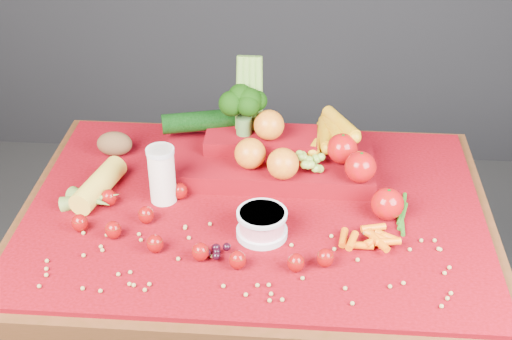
# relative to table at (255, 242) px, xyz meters

# --- Properties ---
(table) EXTENTS (1.10, 0.80, 0.75)m
(table) POSITION_rel_table_xyz_m (0.00, 0.00, 0.00)
(table) COLOR #37220C
(table) RESTS_ON ground
(red_cloth) EXTENTS (1.05, 0.75, 0.01)m
(red_cloth) POSITION_rel_table_xyz_m (0.00, 0.00, 0.10)
(red_cloth) COLOR maroon
(red_cloth) RESTS_ON table
(milk_glass) EXTENTS (0.07, 0.07, 0.14)m
(milk_glass) POSITION_rel_table_xyz_m (-0.22, 0.01, 0.18)
(milk_glass) COLOR white
(milk_glass) RESTS_ON red_cloth
(yogurt_bowl) EXTENTS (0.11, 0.11, 0.06)m
(yogurt_bowl) POSITION_rel_table_xyz_m (0.02, -0.11, 0.14)
(yogurt_bowl) COLOR silver
(yogurt_bowl) RESTS_ON red_cloth
(strawberry_scatter) EXTENTS (0.58, 0.28, 0.05)m
(strawberry_scatter) POSITION_rel_table_xyz_m (-0.15, -0.14, 0.13)
(strawberry_scatter) COLOR maroon
(strawberry_scatter) RESTS_ON red_cloth
(dark_grape_cluster) EXTENTS (0.06, 0.05, 0.03)m
(dark_grape_cluster) POSITION_rel_table_xyz_m (-0.07, -0.19, 0.12)
(dark_grape_cluster) COLOR black
(dark_grape_cluster) RESTS_ON red_cloth
(soybean_scatter) EXTENTS (0.84, 0.24, 0.01)m
(soybean_scatter) POSITION_rel_table_xyz_m (0.00, -0.20, 0.11)
(soybean_scatter) COLOR #A68C47
(soybean_scatter) RESTS_ON red_cloth
(corn_ear) EXTENTS (0.22, 0.25, 0.06)m
(corn_ear) POSITION_rel_table_xyz_m (-0.38, -0.01, 0.13)
(corn_ear) COLOR gold
(corn_ear) RESTS_ON red_cloth
(potato) EXTENTS (0.09, 0.07, 0.06)m
(potato) POSITION_rel_table_xyz_m (-0.38, 0.21, 0.14)
(potato) COLOR brown
(potato) RESTS_ON red_cloth
(baby_carrot_pile) EXTENTS (0.17, 0.17, 0.03)m
(baby_carrot_pile) POSITION_rel_table_xyz_m (0.25, -0.11, 0.12)
(baby_carrot_pile) COLOR #EB6208
(baby_carrot_pile) RESTS_ON red_cloth
(green_bean_pile) EXTENTS (0.14, 0.12, 0.01)m
(green_bean_pile) POSITION_rel_table_xyz_m (0.35, -0.01, 0.11)
(green_bean_pile) COLOR #246316
(green_bean_pile) RESTS_ON red_cloth
(produce_mound) EXTENTS (0.60, 0.35, 0.27)m
(produce_mound) POSITION_rel_table_xyz_m (0.04, 0.15, 0.17)
(produce_mound) COLOR maroon
(produce_mound) RESTS_ON red_cloth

